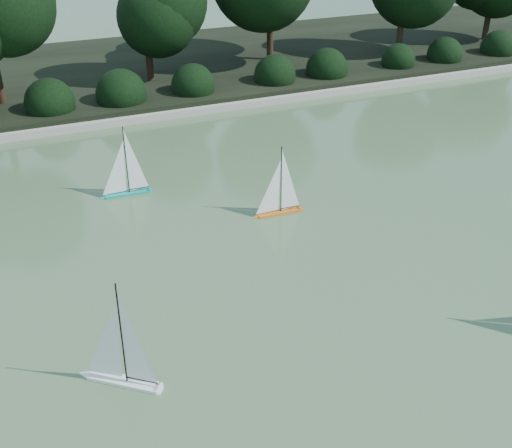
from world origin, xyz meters
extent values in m
plane|color=#3C5734|center=(0.00, 0.00, 0.00)|extent=(80.00, 80.00, 0.00)
cube|color=gray|center=(0.00, 9.00, 0.09)|extent=(40.00, 0.35, 0.18)
cube|color=black|center=(0.00, 13.00, 0.15)|extent=(40.00, 8.00, 0.30)
cylinder|color=black|center=(1.00, 11.40, 0.63)|extent=(0.20, 0.20, 1.26)
sphere|color=black|center=(1.00, 11.40, 2.21)|extent=(2.10, 2.10, 2.10)
cylinder|color=black|center=(5.00, 12.10, 0.86)|extent=(0.20, 0.20, 1.73)
cylinder|color=black|center=(9.00, 11.00, 0.74)|extent=(0.20, 0.20, 1.48)
cylinder|color=black|center=(13.00, 11.60, 0.70)|extent=(0.20, 0.20, 1.40)
sphere|color=black|center=(-2.00, 9.90, 0.45)|extent=(1.10, 1.10, 1.10)
sphere|color=black|center=(0.00, 9.90, 0.45)|extent=(1.10, 1.10, 1.10)
sphere|color=black|center=(2.00, 9.90, 0.45)|extent=(1.10, 1.10, 1.10)
sphere|color=black|center=(4.00, 9.90, 0.45)|extent=(1.10, 1.10, 1.10)
sphere|color=black|center=(6.00, 9.90, 0.45)|extent=(1.10, 1.10, 1.10)
sphere|color=black|center=(8.00, 9.90, 0.45)|extent=(1.10, 1.10, 1.10)
sphere|color=black|center=(10.00, 9.90, 0.45)|extent=(1.10, 1.10, 1.10)
sphere|color=black|center=(12.00, 9.90, 0.45)|extent=(1.10, 1.10, 1.10)
cube|color=white|center=(-2.45, -0.01, 0.05)|extent=(0.82, 0.72, 0.09)
cone|color=white|center=(-2.86, 0.32, 0.05)|extent=(0.26, 0.26, 0.18)
cylinder|color=white|center=(-2.10, -0.30, 0.05)|extent=(0.15, 0.15, 0.09)
cylinder|color=black|center=(-2.42, -0.04, 0.80)|extent=(0.03, 0.03, 1.41)
cylinder|color=black|center=(-2.26, -0.17, 0.15)|extent=(0.33, 0.28, 0.01)
cube|color=orange|center=(1.15, 3.22, 0.04)|extent=(0.82, 0.21, 0.08)
cone|color=orange|center=(0.69, 3.24, 0.04)|extent=(0.17, 0.17, 0.16)
cylinder|color=orange|center=(1.56, 3.20, 0.04)|extent=(0.10, 0.10, 0.08)
cylinder|color=black|center=(1.19, 3.22, 0.71)|extent=(0.02, 0.02, 1.25)
cylinder|color=black|center=(1.37, 3.21, 0.13)|extent=(0.37, 0.03, 0.01)
cube|color=#139583|center=(-1.19, 5.08, 0.04)|extent=(0.86, 0.21, 0.09)
cone|color=#139583|center=(-1.69, 5.11, 0.04)|extent=(0.18, 0.18, 0.17)
cylinder|color=#139583|center=(-0.77, 5.06, 0.04)|extent=(0.11, 0.11, 0.09)
cylinder|color=black|center=(-1.15, 5.08, 0.75)|extent=(0.02, 0.02, 1.32)
cylinder|color=black|center=(-0.96, 5.07, 0.14)|extent=(0.39, 0.03, 0.01)
camera|label=1|loc=(-3.31, -6.08, 5.49)|focal=45.00mm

